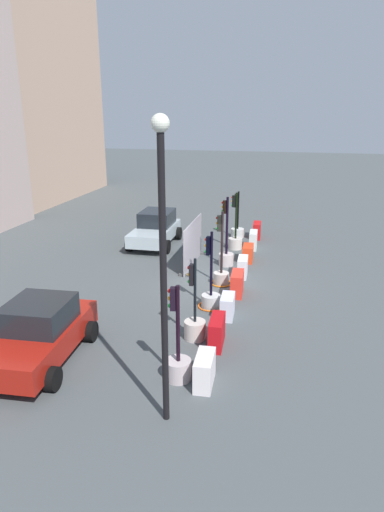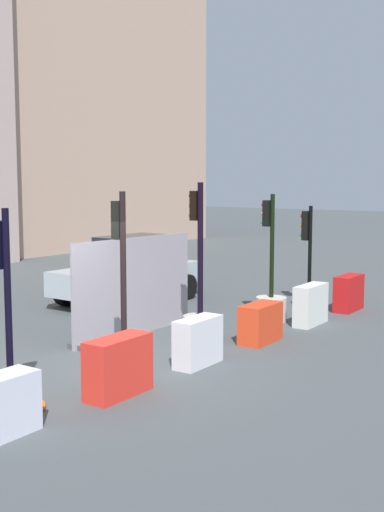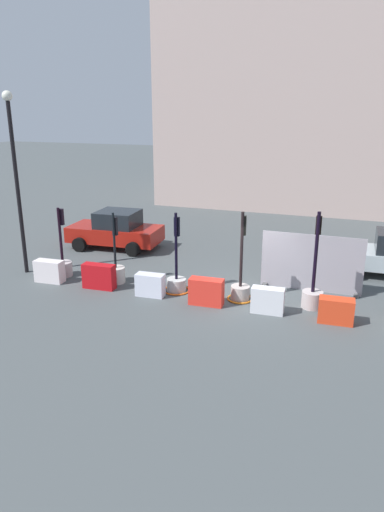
{
  "view_description": "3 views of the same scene",
  "coord_description": "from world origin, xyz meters",
  "px_view_note": "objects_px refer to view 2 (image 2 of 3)",
  "views": [
    {
      "loc": [
        -16.85,
        -2.95,
        6.77
      ],
      "look_at": [
        -1.46,
        0.59,
        1.57
      ],
      "focal_mm": 31.47,
      "sensor_mm": 36.0,
      "label": 1
    },
    {
      "loc": [
        -7.75,
        -7.59,
        3.14
      ],
      "look_at": [
        1.87,
        -0.24,
        1.76
      ],
      "focal_mm": 45.7,
      "sensor_mm": 36.0,
      "label": 2
    },
    {
      "loc": [
        3.34,
        -14.49,
        6.13
      ],
      "look_at": [
        -1.83,
        -0.13,
        1.29
      ],
      "focal_mm": 32.92,
      "sensor_mm": 36.0,
      "label": 3
    }
  ],
  "objects_px": {
    "construction_barrier_6": "(311,305)",
    "traffic_light_2": "(10,380)",
    "traffic_light_4": "(200,313)",
    "construction_barrier_7": "(349,293)",
    "construction_barrier_4": "(198,342)",
    "traffic_light_3": "(124,343)",
    "traffic_light_5": "(271,299)",
    "construction_barrier_2": "(1,406)",
    "construction_barrier_3": "(118,367)",
    "traffic_light_6": "(309,287)",
    "construction_barrier_5": "(260,323)",
    "car_silver_hatchback": "(131,270)"
  },
  "relations": [
    {
      "from": "construction_barrier_6",
      "to": "traffic_light_2",
      "type": "bearing_deg",
      "value": 173.93
    },
    {
      "from": "traffic_light_4",
      "to": "construction_barrier_7",
      "type": "relative_size",
      "value": 2.9
    },
    {
      "from": "construction_barrier_4",
      "to": "construction_barrier_7",
      "type": "distance_m",
      "value": 6.09
    },
    {
      "from": "traffic_light_3",
      "to": "traffic_light_5",
      "type": "relative_size",
      "value": 1.04
    },
    {
      "from": "construction_barrier_4",
      "to": "traffic_light_5",
      "type": "bearing_deg",
      "value": 12.21
    },
    {
      "from": "traffic_light_3",
      "to": "construction_barrier_2",
      "type": "distance_m",
      "value": 3.04
    },
    {
      "from": "traffic_light_3",
      "to": "traffic_light_2",
      "type": "bearing_deg",
      "value": -179.88
    },
    {
      "from": "traffic_light_4",
      "to": "construction_barrier_3",
      "type": "xyz_separation_m",
      "value": [
        -3.26,
        -0.93,
        -0.16
      ]
    },
    {
      "from": "traffic_light_4",
      "to": "construction_barrier_2",
      "type": "height_order",
      "value": "traffic_light_4"
    },
    {
      "from": "traffic_light_2",
      "to": "construction_barrier_7",
      "type": "height_order",
      "value": "traffic_light_2"
    },
    {
      "from": "traffic_light_6",
      "to": "construction_barrier_3",
      "type": "height_order",
      "value": "traffic_light_6"
    },
    {
      "from": "traffic_light_2",
      "to": "construction_barrier_2",
      "type": "bearing_deg",
      "value": -133.84
    },
    {
      "from": "traffic_light_6",
      "to": "construction_barrier_3",
      "type": "relative_size",
      "value": 2.25
    },
    {
      "from": "construction_barrier_2",
      "to": "traffic_light_2",
      "type": "bearing_deg",
      "value": 46.16
    },
    {
      "from": "traffic_light_5",
      "to": "construction_barrier_2",
      "type": "bearing_deg",
      "value": -174.18
    },
    {
      "from": "traffic_light_6",
      "to": "construction_barrier_5",
      "type": "relative_size",
      "value": 2.43
    },
    {
      "from": "construction_barrier_3",
      "to": "car_silver_hatchback",
      "type": "bearing_deg",
      "value": 41.2
    },
    {
      "from": "traffic_light_5",
      "to": "car_silver_hatchback",
      "type": "relative_size",
      "value": 0.7
    },
    {
      "from": "traffic_light_3",
      "to": "construction_barrier_5",
      "type": "bearing_deg",
      "value": -13.53
    },
    {
      "from": "construction_barrier_2",
      "to": "construction_barrier_3",
      "type": "bearing_deg",
      "value": -1.77
    },
    {
      "from": "traffic_light_2",
      "to": "construction_barrier_5",
      "type": "distance_m",
      "value": 5.43
    },
    {
      "from": "traffic_light_6",
      "to": "construction_barrier_7",
      "type": "distance_m",
      "value": 1.07
    },
    {
      "from": "construction_barrier_6",
      "to": "car_silver_hatchback",
      "type": "bearing_deg",
      "value": 93.68
    },
    {
      "from": "traffic_light_3",
      "to": "traffic_light_5",
      "type": "xyz_separation_m",
      "value": [
        4.93,
        0.09,
        0.01
      ]
    },
    {
      "from": "construction_barrier_5",
      "to": "construction_barrier_6",
      "type": "height_order",
      "value": "construction_barrier_6"
    },
    {
      "from": "construction_barrier_2",
      "to": "construction_barrier_7",
      "type": "xyz_separation_m",
      "value": [
        10.1,
        -0.09,
        0.05
      ]
    },
    {
      "from": "traffic_light_6",
      "to": "construction_barrier_5",
      "type": "xyz_separation_m",
      "value": [
        -4.02,
        -1.02,
        -0.09
      ]
    },
    {
      "from": "traffic_light_2",
      "to": "construction_barrier_3",
      "type": "bearing_deg",
      "value": -29.84
    },
    {
      "from": "construction_barrier_2",
      "to": "traffic_light_5",
      "type": "bearing_deg",
      "value": 5.82
    },
    {
      "from": "car_silver_hatchback",
      "to": "traffic_light_5",
      "type": "bearing_deg",
      "value": -88.45
    },
    {
      "from": "traffic_light_2",
      "to": "traffic_light_4",
      "type": "height_order",
      "value": "traffic_light_4"
    },
    {
      "from": "traffic_light_2",
      "to": "construction_barrier_3",
      "type": "distance_m",
      "value": 1.55
    },
    {
      "from": "construction_barrier_4",
      "to": "construction_barrier_3",
      "type": "bearing_deg",
      "value": -179.2
    },
    {
      "from": "construction_barrier_6",
      "to": "construction_barrier_7",
      "type": "relative_size",
      "value": 1.02
    },
    {
      "from": "traffic_light_2",
      "to": "traffic_light_5",
      "type": "bearing_deg",
      "value": 0.77
    },
    {
      "from": "traffic_light_6",
      "to": "construction_barrier_4",
      "type": "distance_m",
      "value": 6.15
    },
    {
      "from": "traffic_light_3",
      "to": "construction_barrier_4",
      "type": "height_order",
      "value": "traffic_light_3"
    },
    {
      "from": "traffic_light_4",
      "to": "traffic_light_6",
      "type": "relative_size",
      "value": 1.23
    },
    {
      "from": "traffic_light_3",
      "to": "traffic_light_4",
      "type": "distance_m",
      "value": 2.33
    },
    {
      "from": "construction_barrier_4",
      "to": "car_silver_hatchback",
      "type": "xyz_separation_m",
      "value": [
        3.76,
        5.01,
        0.43
      ]
    },
    {
      "from": "car_silver_hatchback",
      "to": "construction_barrier_5",
      "type": "bearing_deg",
      "value": -108.9
    },
    {
      "from": "traffic_light_2",
      "to": "traffic_light_6",
      "type": "xyz_separation_m",
      "value": [
        9.4,
        0.28,
        0.05
      ]
    },
    {
      "from": "traffic_light_2",
      "to": "construction_barrier_3",
      "type": "height_order",
      "value": "traffic_light_2"
    },
    {
      "from": "construction_barrier_4",
      "to": "car_silver_hatchback",
      "type": "bearing_deg",
      "value": 53.12
    },
    {
      "from": "traffic_light_4",
      "to": "construction_barrier_2",
      "type": "bearing_deg",
      "value": -170.66
    },
    {
      "from": "construction_barrier_4",
      "to": "car_silver_hatchback",
      "type": "height_order",
      "value": "car_silver_hatchback"
    },
    {
      "from": "traffic_light_2",
      "to": "construction_barrier_2",
      "type": "distance_m",
      "value": 0.98
    },
    {
      "from": "construction_barrier_4",
      "to": "traffic_light_2",
      "type": "bearing_deg",
      "value": 167.47
    },
    {
      "from": "traffic_light_4",
      "to": "construction_barrier_4",
      "type": "distance_m",
      "value": 1.56
    },
    {
      "from": "construction_barrier_7",
      "to": "car_silver_hatchback",
      "type": "xyz_separation_m",
      "value": [
        -2.33,
        5.06,
        0.41
      ]
    }
  ]
}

